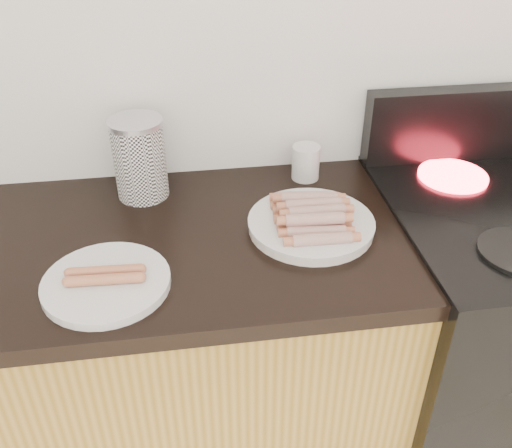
{
  "coord_description": "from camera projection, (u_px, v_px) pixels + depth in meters",
  "views": [
    {
      "loc": [
        -0.09,
        0.62,
        1.65
      ],
      "look_at": [
        0.05,
        1.62,
        0.97
      ],
      "focal_mm": 40.0,
      "sensor_mm": 36.0,
      "label": 1
    }
  ],
  "objects": [
    {
      "name": "wall_back",
      "position": [
        211.0,
        20.0,
        1.34
      ],
      "size": [
        4.0,
        0.04,
        2.6
      ],
      "primitive_type": "cube",
      "color": "silver",
      "rests_on": "ground"
    },
    {
      "name": "stove",
      "position": [
        503.0,
        340.0,
        1.64
      ],
      "size": [
        0.76,
        0.65,
        0.91
      ],
      "color": "black",
      "rests_on": "floor"
    },
    {
      "name": "stove_panel",
      "position": [
        500.0,
        121.0,
        1.57
      ],
      "size": [
        0.76,
        0.06,
        0.2
      ],
      "primitive_type": "cube",
      "color": "black",
      "rests_on": "stove"
    },
    {
      "name": "burner_far_left",
      "position": [
        453.0,
        176.0,
        1.5
      ],
      "size": [
        0.18,
        0.18,
        0.01
      ],
      "primitive_type": "cylinder",
      "color": "#FF1E2D",
      "rests_on": "stove"
    },
    {
      "name": "main_plate",
      "position": [
        311.0,
        225.0,
        1.32
      ],
      "size": [
        0.38,
        0.38,
        0.02
      ],
      "primitive_type": "cylinder",
      "rotation": [
        0.0,
        0.0,
        0.41
      ],
      "color": "silver",
      "rests_on": "counter_slab"
    },
    {
      "name": "side_plate",
      "position": [
        106.0,
        283.0,
        1.15
      ],
      "size": [
        0.31,
        0.31,
        0.02
      ],
      "primitive_type": "cylinder",
      "rotation": [
        0.0,
        0.0,
        0.25
      ],
      "color": "white",
      "rests_on": "counter_slab"
    },
    {
      "name": "hotdog_pile",
      "position": [
        312.0,
        214.0,
        1.3
      ],
      "size": [
        0.13,
        0.22,
        0.05
      ],
      "rotation": [
        0.0,
        0.0,
        -0.09
      ],
      "color": "maroon",
      "rests_on": "main_plate"
    },
    {
      "name": "plain_sausages",
      "position": [
        105.0,
        275.0,
        1.14
      ],
      "size": [
        0.14,
        0.06,
        0.02
      ],
      "rotation": [
        0.0,
        0.0,
        -0.05
      ],
      "color": "#C97E48",
      "rests_on": "side_plate"
    },
    {
      "name": "canister",
      "position": [
        140.0,
        158.0,
        1.4
      ],
      "size": [
        0.13,
        0.13,
        0.2
      ],
      "rotation": [
        0.0,
        0.0,
        0.41
      ],
      "color": "silver",
      "rests_on": "counter_slab"
    },
    {
      "name": "mug",
      "position": [
        306.0,
        162.0,
        1.5
      ],
      "size": [
        0.09,
        0.09,
        0.09
      ],
      "primitive_type": "cylinder",
      "rotation": [
        0.0,
        0.0,
        -0.22
      ],
      "color": "white",
      "rests_on": "counter_slab"
    }
  ]
}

